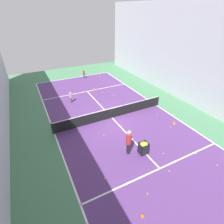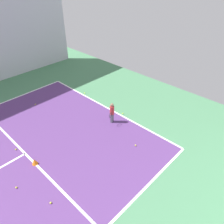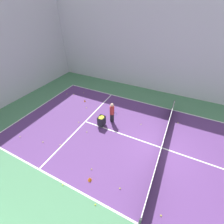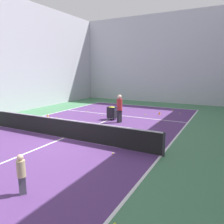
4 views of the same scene
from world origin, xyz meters
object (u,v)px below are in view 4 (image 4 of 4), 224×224
coach_at_net (119,107)px  child_midcourt (21,172)px  ball_cart (112,111)px  training_cone_0 (160,113)px  tennis_net (63,128)px  training_cone_1 (48,116)px

coach_at_net → child_midcourt: bearing=28.3°
ball_cart → training_cone_0: 4.09m
tennis_net → child_midcourt: size_ratio=8.81×
training_cone_0 → training_cone_1: size_ratio=0.83×
tennis_net → child_midcourt: bearing=-62.1°
coach_at_net → training_cone_1: 5.33m
training_cone_0 → tennis_net: bearing=-107.5°
training_cone_0 → ball_cart: bearing=-125.8°
coach_at_net → ball_cart: bearing=-103.1°
tennis_net → ball_cart: 4.80m
child_midcourt → training_cone_1: child_midcourt is taller
tennis_net → child_midcourt: 5.03m
coach_at_net → child_midcourt: size_ratio=1.57×
child_midcourt → training_cone_0: 12.54m
child_midcourt → coach_at_net: bearing=45.1°
coach_at_net → ball_cart: size_ratio=1.99×
ball_cart → training_cone_1: (-4.31, -1.64, -0.49)m
training_cone_1 → training_cone_0: bearing=36.4°
ball_cart → training_cone_0: bearing=54.2°
coach_at_net → child_midcourt: coach_at_net is taller
child_midcourt → training_cone_0: (0.20, 12.52, -0.55)m
ball_cart → training_cone_1: 4.64m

